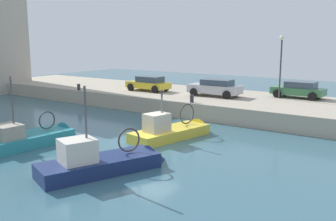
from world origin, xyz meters
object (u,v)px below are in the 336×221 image
object	(u,v)px
fishing_boat_teal	(31,143)
mooring_bollard_south	(192,99)
fishing_boat_yellow	(174,135)
mooring_bollard_mid	(79,87)
fishing_boat_navy	(106,168)
parked_car_yellow	(149,83)
parked_car_green	(299,89)
quay_streetlamp	(281,56)
parked_car_silver	(215,87)

from	to	relation	value
fishing_boat_teal	mooring_bollard_south	xyz separation A→B (m)	(11.12, -3.50, 1.37)
fishing_boat_yellow	mooring_bollard_mid	bearing A→B (deg)	69.78
fishing_boat_navy	parked_car_yellow	size ratio (longest dim) A/B	1.58
fishing_boat_yellow	parked_car_yellow	bearing A→B (deg)	45.39
parked_car_green	parked_car_yellow	distance (m)	12.62
fishing_boat_teal	mooring_bollard_south	bearing A→B (deg)	-17.46
fishing_boat_navy	quay_streetlamp	distance (m)	18.07
parked_car_green	parked_car_silver	xyz separation A→B (m)	(-2.96, 5.76, 0.04)
fishing_boat_yellow	quay_streetlamp	distance (m)	11.89
mooring_bollard_mid	quay_streetlamp	size ratio (longest dim) A/B	0.11
parked_car_yellow	mooring_bollard_mid	size ratio (longest dim) A/B	7.20
parked_car_green	mooring_bollard_mid	size ratio (longest dim) A/B	7.27
parked_car_silver	mooring_bollard_mid	size ratio (longest dim) A/B	7.85
fishing_boat_yellow	mooring_bollard_south	size ratio (longest dim) A/B	11.09
fishing_boat_yellow	mooring_bollard_mid	world-z (taller)	fishing_boat_yellow
fishing_boat_yellow	fishing_boat_navy	xyz separation A→B (m)	(-6.68, -0.93, 0.01)
parked_car_green	parked_car_silver	size ratio (longest dim) A/B	0.93
fishing_boat_yellow	parked_car_yellow	xyz separation A→B (m)	(8.35, 8.46, 1.74)
mooring_bollard_south	fishing_boat_navy	bearing A→B (deg)	-166.17
parked_car_green	parked_car_silver	distance (m)	6.48
parked_car_yellow	fishing_boat_navy	bearing A→B (deg)	-148.01
fishing_boat_yellow	mooring_bollard_south	xyz separation A→B (m)	(5.15, 1.99, 1.34)
fishing_boat_navy	fishing_boat_teal	bearing A→B (deg)	83.67
quay_streetlamp	fishing_boat_navy	bearing A→B (deg)	174.92
fishing_boat_navy	quay_streetlamp	world-z (taller)	quay_streetlamp
fishing_boat_yellow	mooring_bollard_mid	distance (m)	14.97
fishing_boat_yellow	mooring_bollard_south	bearing A→B (deg)	21.10
fishing_boat_yellow	fishing_boat_navy	bearing A→B (deg)	-172.11
parked_car_green	quay_streetlamp	distance (m)	3.03
fishing_boat_navy	mooring_bollard_south	world-z (taller)	fishing_boat_navy
fishing_boat_navy	fishing_boat_teal	size ratio (longest dim) A/B	1.01
fishing_boat_yellow	parked_car_silver	distance (m)	9.33
mooring_bollard_south	parked_car_silver	bearing A→B (deg)	1.86
fishing_boat_navy	parked_car_green	bearing A→B (deg)	-8.36
parked_car_silver	parked_car_yellow	distance (m)	6.38
mooring_bollard_south	mooring_bollard_mid	world-z (taller)	same
fishing_boat_teal	parked_car_green	distance (m)	20.12
fishing_boat_yellow	fishing_boat_navy	world-z (taller)	fishing_boat_navy
quay_streetlamp	mooring_bollard_south	bearing A→B (deg)	141.67
mooring_bollard_mid	parked_car_silver	bearing A→B (deg)	-72.44
fishing_boat_teal	mooring_bollard_mid	world-z (taller)	fishing_boat_teal
parked_car_green	mooring_bollard_south	world-z (taller)	parked_car_green
parked_car_yellow	parked_car_green	bearing A→B (deg)	-73.76
parked_car_yellow	quay_streetlamp	distance (m)	11.51
fishing_boat_teal	parked_car_silver	world-z (taller)	fishing_boat_teal
parked_car_silver	mooring_bollard_mid	distance (m)	12.47
fishing_boat_navy	parked_car_yellow	world-z (taller)	fishing_boat_navy
fishing_boat_teal	mooring_bollard_mid	xyz separation A→B (m)	(11.12, 8.50, 1.37)
parked_car_green	parked_car_silver	bearing A→B (deg)	117.23
parked_car_silver	mooring_bollard_south	world-z (taller)	parked_car_silver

